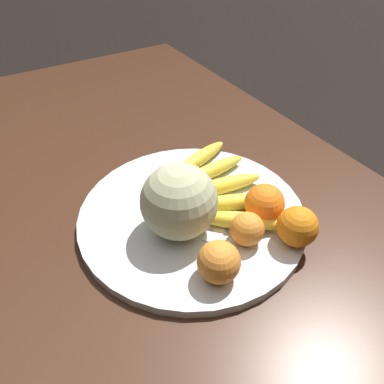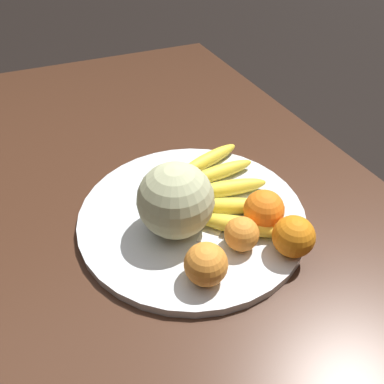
% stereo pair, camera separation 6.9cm
% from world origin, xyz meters
% --- Properties ---
extents(ground_plane, '(12.00, 12.00, 0.00)m').
position_xyz_m(ground_plane, '(0.00, 0.00, 0.00)').
color(ground_plane, black).
extents(kitchen_table, '(1.68, 0.96, 0.76)m').
position_xyz_m(kitchen_table, '(0.00, 0.00, 0.67)').
color(kitchen_table, '#3D2316').
rests_on(kitchen_table, ground_plane).
extents(fruit_bowl, '(0.44, 0.44, 0.02)m').
position_xyz_m(fruit_bowl, '(-0.07, -0.04, 0.77)').
color(fruit_bowl, silver).
rests_on(fruit_bowl, kitchen_table).
extents(melon, '(0.14, 0.14, 0.14)m').
position_xyz_m(melon, '(-0.10, 0.00, 0.85)').
color(melon, '#B2B789').
rests_on(melon, fruit_bowl).
extents(banana_bunch, '(0.31, 0.20, 0.03)m').
position_xyz_m(banana_bunch, '(-0.06, -0.12, 0.79)').
color(banana_bunch, '#473819').
rests_on(banana_bunch, fruit_bowl).
extents(orange_front_left, '(0.07, 0.07, 0.07)m').
position_xyz_m(orange_front_left, '(-0.23, -0.16, 0.81)').
color(orange_front_left, orange).
rests_on(orange_front_left, fruit_bowl).
extents(orange_front_right, '(0.06, 0.06, 0.06)m').
position_xyz_m(orange_front_right, '(-0.19, -0.09, 0.81)').
color(orange_front_right, orange).
rests_on(orange_front_right, fruit_bowl).
extents(orange_mid_center, '(0.07, 0.07, 0.07)m').
position_xyz_m(orange_mid_center, '(-0.22, 0.00, 0.81)').
color(orange_mid_center, orange).
rests_on(orange_mid_center, fruit_bowl).
extents(orange_back_left, '(0.07, 0.07, 0.07)m').
position_xyz_m(orange_back_left, '(-0.16, -0.15, 0.81)').
color(orange_back_left, orange).
rests_on(orange_back_left, fruit_bowl).
extents(produce_tag, '(0.08, 0.09, 0.00)m').
position_xyz_m(produce_tag, '(-0.13, -0.06, 0.78)').
color(produce_tag, white).
rests_on(produce_tag, fruit_bowl).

